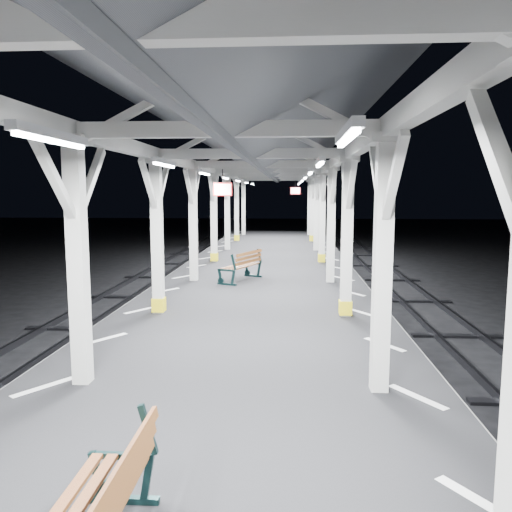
# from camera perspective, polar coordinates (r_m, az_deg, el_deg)

# --- Properties ---
(ground) EXTENTS (120.00, 120.00, 0.00)m
(ground) POSITION_cam_1_polar(r_m,az_deg,el_deg) (9.17, -1.58, -15.77)
(ground) COLOR black
(ground) RESTS_ON ground
(platform) EXTENTS (6.00, 50.00, 1.00)m
(platform) POSITION_cam_1_polar(r_m,az_deg,el_deg) (8.98, -1.59, -12.83)
(platform) COLOR black
(platform) RESTS_ON ground
(hazard_stripes_left) EXTENTS (1.00, 48.00, 0.01)m
(hazard_stripes_left) POSITION_cam_1_polar(r_m,az_deg,el_deg) (9.37, -16.89, -9.05)
(hazard_stripes_left) COLOR silver
(hazard_stripes_left) RESTS_ON platform
(hazard_stripes_right) EXTENTS (1.00, 48.00, 0.01)m
(hazard_stripes_right) POSITION_cam_1_polar(r_m,az_deg,el_deg) (8.94, 14.47, -9.77)
(hazard_stripes_right) COLOR silver
(hazard_stripes_right) RESTS_ON platform
(canopy) EXTENTS (5.40, 49.00, 4.65)m
(canopy) POSITION_cam_1_polar(r_m,az_deg,el_deg) (8.48, -1.70, 13.84)
(canopy) COLOR beige
(canopy) RESTS_ON platform
(bench_near) EXTENTS (0.63, 1.64, 0.89)m
(bench_near) POSITION_cam_1_polar(r_m,az_deg,el_deg) (3.90, -17.55, -26.03)
(bench_near) COLOR black
(bench_near) RESTS_ON platform
(bench_mid) EXTENTS (1.20, 1.75, 0.89)m
(bench_mid) POSITION_cam_1_polar(r_m,az_deg,el_deg) (14.58, -1.45, -1.04)
(bench_mid) COLOR black
(bench_mid) RESTS_ON platform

